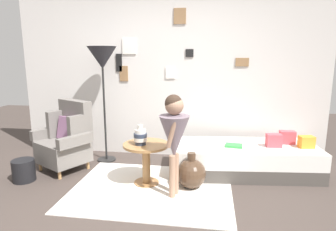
{
  "coord_description": "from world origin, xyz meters",
  "views": [
    {
      "loc": [
        0.68,
        -2.55,
        1.57
      ],
      "look_at": [
        0.15,
        0.95,
        0.85
      ],
      "focal_mm": 30.78,
      "sensor_mm": 36.0,
      "label": 1
    }
  ],
  "objects_px": {
    "armchair": "(67,139)",
    "side_table": "(146,155)",
    "floor_lamp": "(102,62)",
    "person_child": "(174,132)",
    "daybed": "(245,159)",
    "book_on_daybed": "(234,146)",
    "demijohn_near": "(191,173)",
    "vase_striped": "(140,137)",
    "magazine_basket": "(24,170)"
  },
  "relations": [
    {
      "from": "vase_striped",
      "to": "book_on_daybed",
      "type": "relative_size",
      "value": 1.13
    },
    {
      "from": "side_table",
      "to": "demijohn_near",
      "type": "bearing_deg",
      "value": -3.38
    },
    {
      "from": "person_child",
      "to": "demijohn_near",
      "type": "height_order",
      "value": "person_child"
    },
    {
      "from": "side_table",
      "to": "magazine_basket",
      "type": "distance_m",
      "value": 1.61
    },
    {
      "from": "side_table",
      "to": "floor_lamp",
      "type": "height_order",
      "value": "floor_lamp"
    },
    {
      "from": "vase_striped",
      "to": "magazine_basket",
      "type": "height_order",
      "value": "vase_striped"
    },
    {
      "from": "person_child",
      "to": "daybed",
      "type": "bearing_deg",
      "value": 42.9
    },
    {
      "from": "person_child",
      "to": "magazine_basket",
      "type": "bearing_deg",
      "value": 176.52
    },
    {
      "from": "floor_lamp",
      "to": "book_on_daybed",
      "type": "bearing_deg",
      "value": -8.89
    },
    {
      "from": "floor_lamp",
      "to": "armchair",
      "type": "bearing_deg",
      "value": -136.64
    },
    {
      "from": "daybed",
      "to": "book_on_daybed",
      "type": "height_order",
      "value": "book_on_daybed"
    },
    {
      "from": "armchair",
      "to": "side_table",
      "type": "relative_size",
      "value": 1.71
    },
    {
      "from": "vase_striped",
      "to": "person_child",
      "type": "bearing_deg",
      "value": -27.68
    },
    {
      "from": "person_child",
      "to": "side_table",
      "type": "bearing_deg",
      "value": 144.47
    },
    {
      "from": "person_child",
      "to": "book_on_daybed",
      "type": "bearing_deg",
      "value": 45.01
    },
    {
      "from": "floor_lamp",
      "to": "demijohn_near",
      "type": "xyz_separation_m",
      "value": [
        1.37,
        -0.77,
        -1.32
      ]
    },
    {
      "from": "side_table",
      "to": "vase_striped",
      "type": "distance_m",
      "value": 0.26
    },
    {
      "from": "daybed",
      "to": "magazine_basket",
      "type": "relative_size",
      "value": 7.04
    },
    {
      "from": "magazine_basket",
      "to": "demijohn_near",
      "type": "bearing_deg",
      "value": 3.26
    },
    {
      "from": "vase_striped",
      "to": "floor_lamp",
      "type": "xyz_separation_m",
      "value": [
        -0.74,
        0.77,
        0.88
      ]
    },
    {
      "from": "daybed",
      "to": "floor_lamp",
      "type": "relative_size",
      "value": 1.14
    },
    {
      "from": "armchair",
      "to": "daybed",
      "type": "bearing_deg",
      "value": 4.62
    },
    {
      "from": "side_table",
      "to": "person_child",
      "type": "distance_m",
      "value": 0.61
    },
    {
      "from": "demijohn_near",
      "to": "magazine_basket",
      "type": "height_order",
      "value": "demijohn_near"
    },
    {
      "from": "vase_striped",
      "to": "demijohn_near",
      "type": "xyz_separation_m",
      "value": [
        0.62,
        0.01,
        -0.44
      ]
    },
    {
      "from": "demijohn_near",
      "to": "floor_lamp",
      "type": "bearing_deg",
      "value": 150.75
    },
    {
      "from": "daybed",
      "to": "demijohn_near",
      "type": "distance_m",
      "value": 0.9
    },
    {
      "from": "daybed",
      "to": "side_table",
      "type": "xyz_separation_m",
      "value": [
        -1.26,
        -0.53,
        0.18
      ]
    },
    {
      "from": "armchair",
      "to": "side_table",
      "type": "xyz_separation_m",
      "value": [
        1.22,
        -0.33,
        -0.06
      ]
    },
    {
      "from": "book_on_daybed",
      "to": "magazine_basket",
      "type": "bearing_deg",
      "value": -167.55
    },
    {
      "from": "daybed",
      "to": "magazine_basket",
      "type": "distance_m",
      "value": 2.92
    },
    {
      "from": "vase_striped",
      "to": "demijohn_near",
      "type": "bearing_deg",
      "value": 0.82
    },
    {
      "from": "vase_striped",
      "to": "person_child",
      "type": "distance_m",
      "value": 0.52
    },
    {
      "from": "armchair",
      "to": "floor_lamp",
      "type": "xyz_separation_m",
      "value": [
        0.42,
        0.4,
        1.06
      ]
    },
    {
      "from": "armchair",
      "to": "magazine_basket",
      "type": "distance_m",
      "value": 0.68
    },
    {
      "from": "vase_striped",
      "to": "magazine_basket",
      "type": "distance_m",
      "value": 1.6
    },
    {
      "from": "side_table",
      "to": "vase_striped",
      "type": "relative_size",
      "value": 2.28
    },
    {
      "from": "floor_lamp",
      "to": "demijohn_near",
      "type": "distance_m",
      "value": 2.05
    },
    {
      "from": "armchair",
      "to": "book_on_daybed",
      "type": "height_order",
      "value": "armchair"
    },
    {
      "from": "person_child",
      "to": "magazine_basket",
      "type": "distance_m",
      "value": 2.06
    },
    {
      "from": "daybed",
      "to": "floor_lamp",
      "type": "height_order",
      "value": "floor_lamp"
    },
    {
      "from": "side_table",
      "to": "demijohn_near",
      "type": "height_order",
      "value": "side_table"
    },
    {
      "from": "demijohn_near",
      "to": "daybed",
      "type": "bearing_deg",
      "value": 39.4
    },
    {
      "from": "demijohn_near",
      "to": "magazine_basket",
      "type": "bearing_deg",
      "value": -176.74
    },
    {
      "from": "side_table",
      "to": "magazine_basket",
      "type": "bearing_deg",
      "value": -174.37
    },
    {
      "from": "armchair",
      "to": "book_on_daybed",
      "type": "distance_m",
      "value": 2.32
    },
    {
      "from": "person_child",
      "to": "armchair",
      "type": "bearing_deg",
      "value": 159.23
    },
    {
      "from": "floor_lamp",
      "to": "person_child",
      "type": "distance_m",
      "value": 1.73
    },
    {
      "from": "daybed",
      "to": "side_table",
      "type": "relative_size",
      "value": 3.47
    },
    {
      "from": "daybed",
      "to": "person_child",
      "type": "bearing_deg",
      "value": -137.1
    }
  ]
}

